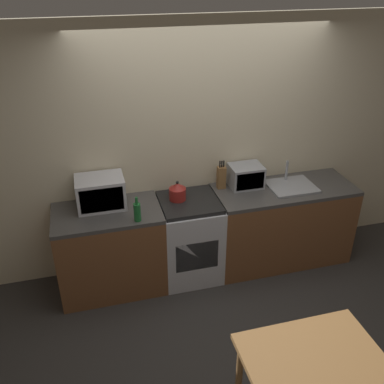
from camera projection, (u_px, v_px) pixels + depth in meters
name	position (u px, v px, depth m)	size (l,w,h in m)	color
ground_plane	(227.00, 305.00, 4.25)	(16.00, 16.00, 0.00)	#33302D
wall_back	(202.00, 148.00, 4.41)	(10.00, 0.06, 2.60)	beige
counter_left_run	(111.00, 250.00, 4.29)	(1.03, 0.62, 0.90)	brown
counter_right_run	(281.00, 224.00, 4.72)	(1.49, 0.62, 0.90)	brown
stove_range	(189.00, 238.00, 4.48)	(0.60, 0.62, 0.90)	silver
kettle	(177.00, 191.00, 4.25)	(0.17, 0.17, 0.21)	maroon
microwave	(101.00, 192.00, 4.10)	(0.46, 0.33, 0.30)	silver
bottle	(137.00, 212.00, 3.90)	(0.07, 0.07, 0.24)	#1E662D
knife_block	(221.00, 177.00, 4.45)	(0.08, 0.07, 0.31)	brown
toaster_oven	(246.00, 176.00, 4.49)	(0.34, 0.27, 0.23)	#999BA0
sink_basin	(291.00, 185.00, 4.52)	(0.48, 0.40, 0.24)	#999BA0
dining_table	(315.00, 372.00, 2.79)	(0.92, 0.73, 0.75)	brown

